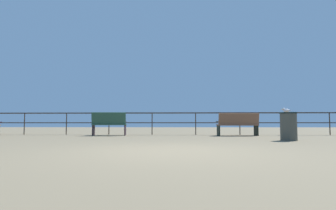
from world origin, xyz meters
name	(u,v)px	position (x,y,z in m)	size (l,w,h in m)	color
ground_plane	(168,151)	(0.00, 0.00, 0.00)	(60.00, 60.00, 0.00)	#76684E
pier_railing	(174,118)	(0.00, 7.14, 0.75)	(21.83, 0.05, 1.01)	#32271E
bench_near_left	(109,123)	(-2.75, 6.28, 0.54)	(1.47, 0.73, 0.98)	#254838
bench_near_right	(238,123)	(2.70, 6.28, 0.52)	(1.73, 0.81, 0.94)	brown
seagull_on_rail	(286,110)	(5.04, 7.15, 1.10)	(0.38, 0.28, 0.20)	silver
trash_bin	(289,126)	(3.53, 3.17, 0.43)	(0.50, 0.50, 0.85)	#3E4038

